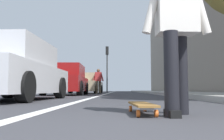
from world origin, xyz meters
name	(u,v)px	position (x,y,z in m)	size (l,w,h in m)	color
ground_plane	(125,96)	(10.00, 0.00, 0.00)	(80.00, 80.00, 0.00)	#38383D
lane_stripe_white	(110,93)	(20.00, 1.11, 0.00)	(52.00, 0.16, 0.01)	silver
sidewalk_curb	(166,92)	(18.00, -3.32, 0.07)	(52.00, 3.20, 0.13)	#9E9B93
building_facade	(183,30)	(22.00, -5.76, 6.01)	(40.00, 1.20, 12.02)	gray
skateboard	(142,105)	(1.49, -0.04, 0.09)	(0.85, 0.27, 0.11)	orange
skater_person	(176,23)	(1.34, -0.39, 0.94)	(0.48, 0.72, 1.64)	black
parked_car_near	(15,72)	(4.92, 2.85, 0.71)	(4.28, 1.89, 1.48)	silver
parked_car_mid	(67,81)	(10.93, 2.88, 0.72)	(4.20, 1.98, 1.49)	maroon
parked_car_far	(87,84)	(17.11, 2.73, 0.70)	(4.52, 2.16, 1.47)	tan
traffic_light	(107,61)	(22.55, 1.51, 3.10)	(0.33, 0.28, 4.51)	#2D2D2D
pedestrian_distant	(98,79)	(15.42, 1.70, 0.97)	(0.47, 0.74, 1.69)	brown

